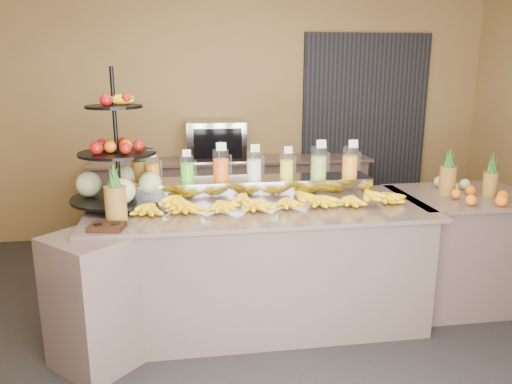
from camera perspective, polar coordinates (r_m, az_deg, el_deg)
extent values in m
plane|color=black|center=(3.79, 1.16, -16.58)|extent=(6.00, 6.00, 0.00)
cube|color=olive|center=(5.77, -3.06, 8.87)|extent=(6.00, 0.02, 2.80)
cube|color=black|center=(6.11, 12.24, 6.98)|extent=(1.50, 0.06, 2.20)
cube|color=gray|center=(3.85, 0.42, -8.54)|extent=(2.40, 0.90, 0.90)
cube|color=gray|center=(3.69, 0.44, -1.88)|extent=(2.50, 1.00, 0.03)
cube|color=gray|center=(3.49, -17.85, -11.76)|extent=(0.71, 0.71, 0.90)
cube|color=gray|center=(4.51, 22.20, -6.17)|extent=(1.00, 0.80, 0.90)
cube|color=gray|center=(4.38, 22.77, -0.44)|extent=(1.08, 0.88, 0.03)
cube|color=gray|center=(5.68, -2.67, -0.96)|extent=(3.00, 0.50, 0.90)
cube|color=gray|center=(5.58, -2.73, 3.65)|extent=(3.10, 0.55, 0.03)
cube|color=gray|center=(3.94, -0.22, 0.50)|extent=(1.85, 0.30, 0.15)
cylinder|color=silver|center=(3.87, -11.74, 2.59)|extent=(0.11, 0.11, 0.20)
cylinder|color=#D2670F|center=(3.87, -11.72, 2.13)|extent=(0.10, 0.10, 0.14)
cylinder|color=gray|center=(3.87, -11.97, 3.27)|extent=(0.01, 0.01, 0.24)
cube|color=white|center=(3.79, -11.88, 4.31)|extent=(0.06, 0.02, 0.05)
cylinder|color=silver|center=(3.86, -7.88, 2.72)|extent=(0.11, 0.11, 0.20)
cylinder|color=#4BC11E|center=(3.87, -7.87, 2.26)|extent=(0.10, 0.10, 0.13)
cylinder|color=gray|center=(3.86, -8.11, 3.39)|extent=(0.01, 0.01, 0.23)
cube|color=white|center=(3.79, -7.94, 4.43)|extent=(0.06, 0.02, 0.05)
cylinder|color=silver|center=(3.87, -4.04, 3.13)|extent=(0.13, 0.13, 0.24)
cylinder|color=#DC540C|center=(3.87, -4.03, 2.59)|extent=(0.12, 0.12, 0.16)
cylinder|color=gray|center=(3.87, -4.30, 3.93)|extent=(0.01, 0.01, 0.28)
cube|color=white|center=(3.78, -4.00, 5.19)|extent=(0.07, 0.02, 0.06)
cylinder|color=silver|center=(3.90, -0.22, 3.13)|extent=(0.12, 0.12, 0.22)
cylinder|color=silver|center=(3.90, -0.22, 2.63)|extent=(0.11, 0.11, 0.15)
cylinder|color=gray|center=(3.90, -0.46, 3.87)|extent=(0.01, 0.01, 0.26)
cube|color=white|center=(3.82, -0.10, 5.02)|extent=(0.07, 0.02, 0.06)
cylinder|color=silver|center=(3.95, 3.53, 3.11)|extent=(0.11, 0.11, 0.20)
cylinder|color=yellow|center=(3.95, 3.52, 2.66)|extent=(0.10, 0.10, 0.14)
cylinder|color=gray|center=(3.94, 3.31, 3.79)|extent=(0.01, 0.01, 0.24)
cube|color=white|center=(3.87, 3.71, 4.83)|extent=(0.06, 0.02, 0.05)
cylinder|color=silver|center=(4.00, 7.18, 3.46)|extent=(0.13, 0.13, 0.24)
cylinder|color=#82B638|center=(4.01, 7.16, 2.93)|extent=(0.12, 0.12, 0.16)
cylinder|color=gray|center=(4.00, 6.94, 4.24)|extent=(0.01, 0.01, 0.28)
cube|color=white|center=(3.92, 7.48, 5.47)|extent=(0.08, 0.02, 0.06)
cylinder|color=silver|center=(4.08, 10.70, 3.49)|extent=(0.13, 0.13, 0.23)
cylinder|color=orange|center=(4.09, 10.67, 2.98)|extent=(0.12, 0.12, 0.16)
cylinder|color=gray|center=(4.08, 10.47, 4.25)|extent=(0.01, 0.01, 0.28)
cube|color=white|center=(4.00, 11.07, 5.42)|extent=(0.07, 0.02, 0.06)
ellipsoid|color=yellow|center=(3.60, -11.74, -1.57)|extent=(0.24, 0.18, 0.10)
ellipsoid|color=yellow|center=(3.59, -7.82, -1.43)|extent=(0.24, 0.18, 0.10)
ellipsoid|color=yellow|center=(3.60, -3.90, -1.28)|extent=(0.24, 0.18, 0.10)
ellipsoid|color=yellow|center=(3.63, -0.02, -1.12)|extent=(0.24, 0.18, 0.10)
ellipsoid|color=yellow|center=(3.67, 3.79, -0.97)|extent=(0.24, 0.18, 0.10)
ellipsoid|color=yellow|center=(3.73, 7.48, -0.81)|extent=(0.24, 0.18, 0.10)
ellipsoid|color=yellow|center=(3.81, 11.05, -0.66)|extent=(0.24, 0.18, 0.10)
ellipsoid|color=yellow|center=(3.90, 14.47, -0.51)|extent=(0.24, 0.18, 0.10)
ellipsoid|color=yellow|center=(3.57, -9.04, -0.41)|extent=(0.20, 0.16, 0.09)
ellipsoid|color=yellow|center=(3.60, -1.70, -0.13)|extent=(0.20, 0.16, 0.09)
ellipsoid|color=yellow|center=(3.68, 5.43, 0.14)|extent=(0.20, 0.16, 0.09)
ellipsoid|color=yellow|center=(3.81, 12.15, 0.39)|extent=(0.20, 0.16, 0.09)
cylinder|color=black|center=(3.76, -15.71, 5.97)|extent=(0.04, 0.04, 1.01)
cylinder|color=black|center=(3.85, -15.26, -0.63)|extent=(0.89, 0.89, 0.02)
cylinder|color=black|center=(3.78, -15.59, 4.30)|extent=(0.70, 0.70, 0.02)
cylinder|color=black|center=(3.74, -15.94, 9.36)|extent=(0.50, 0.50, 0.02)
sphere|color=#C7C98A|center=(3.80, -12.02, 1.02)|extent=(0.19, 0.19, 0.19)
sphere|color=maroon|center=(3.76, -13.27, 5.22)|extent=(0.09, 0.09, 0.09)
sphere|color=orange|center=(3.85, -16.97, 0.18)|extent=(0.10, 0.10, 0.10)
cube|color=black|center=(3.32, -16.68, -3.83)|extent=(0.24, 0.20, 0.03)
cylinder|color=brown|center=(3.42, -15.73, -1.37)|extent=(0.14, 0.14, 0.24)
cone|color=#1E4918|center=(3.38, -15.96, 1.92)|extent=(0.07, 0.07, 0.16)
cylinder|color=brown|center=(4.01, -12.79, 1.46)|extent=(0.16, 0.16, 0.30)
cone|color=#1E4918|center=(3.97, -12.97, 4.67)|extent=(0.08, 0.08, 0.16)
cylinder|color=brown|center=(4.29, 21.04, 1.22)|extent=(0.12, 0.12, 0.23)
cylinder|color=brown|center=(4.38, 25.18, 0.81)|extent=(0.11, 0.11, 0.19)
ellipsoid|color=orange|center=(4.19, 24.22, -0.41)|extent=(0.34, 0.23, 0.09)
cube|color=gray|center=(5.53, -4.57, 5.91)|extent=(0.65, 0.46, 0.42)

